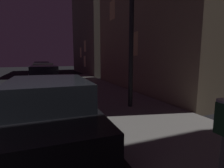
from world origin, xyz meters
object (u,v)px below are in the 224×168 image
object	(u,v)px
car_black	(49,110)
car_red	(43,71)
car_white	(44,78)
car_green	(42,67)

from	to	relation	value
car_black	car_red	bearing A→B (deg)	90.00
car_black	car_white	xyz separation A→B (m)	(0.00, 6.95, -0.02)
car_white	car_red	world-z (taller)	same
car_black	car_white	world-z (taller)	same
car_white	car_black	bearing A→B (deg)	-90.00
car_white	car_red	xyz separation A→B (m)	(0.00, 6.40, 0.02)
car_red	car_green	world-z (taller)	same
car_white	car_red	bearing A→B (deg)	89.99
car_red	car_green	xyz separation A→B (m)	(0.00, 5.69, -0.00)
car_black	car_red	xyz separation A→B (m)	(0.00, 13.34, 0.00)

